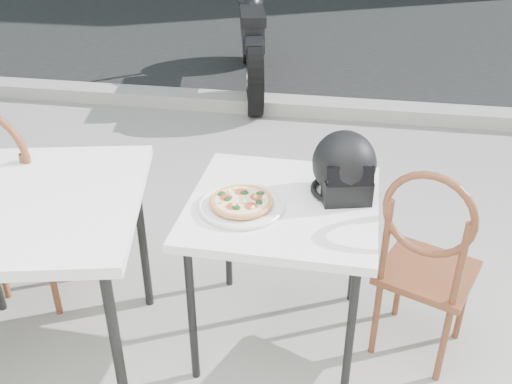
% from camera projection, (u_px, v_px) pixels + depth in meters
% --- Properties ---
extents(ground, '(80.00, 80.00, 0.00)m').
position_uv_depth(ground, '(277.00, 374.00, 2.47)').
color(ground, gray).
rests_on(ground, ground).
extents(street_asphalt, '(30.00, 8.00, 0.00)m').
position_uv_depth(street_asphalt, '(343.00, 13.00, 8.44)').
color(street_asphalt, black).
rests_on(street_asphalt, ground).
extents(curb, '(30.00, 0.25, 0.12)m').
position_uv_depth(curb, '(325.00, 108.00, 5.00)').
color(curb, gray).
rests_on(curb, ground).
extents(cafe_table_main, '(0.78, 0.78, 0.73)m').
position_uv_depth(cafe_table_main, '(283.00, 215.00, 2.35)').
color(cafe_table_main, white).
rests_on(cafe_table_main, ground).
extents(plate, '(0.45, 0.45, 0.02)m').
position_uv_depth(plate, '(242.00, 206.00, 2.27)').
color(plate, white).
rests_on(plate, cafe_table_main).
extents(pizza, '(0.32, 0.32, 0.03)m').
position_uv_depth(pizza, '(241.00, 201.00, 2.26)').
color(pizza, '#E59853').
rests_on(pizza, plate).
extents(helmet, '(0.32, 0.33, 0.27)m').
position_uv_depth(helmet, '(344.00, 168.00, 2.32)').
color(helmet, black).
rests_on(helmet, cafe_table_main).
extents(cafe_chair_main, '(0.48, 0.48, 0.97)m').
position_uv_depth(cafe_chair_main, '(426.00, 257.00, 2.31)').
color(cafe_chair_main, brown).
rests_on(cafe_chair_main, ground).
extents(cafe_table_side, '(1.06, 1.06, 0.84)m').
position_uv_depth(cafe_table_side, '(24.00, 216.00, 2.16)').
color(cafe_table_side, white).
rests_on(cafe_table_side, ground).
extents(cafe_chair_side, '(0.48, 0.48, 1.05)m').
position_uv_depth(cafe_chair_side, '(22.00, 196.00, 2.64)').
color(cafe_chair_side, brown).
rests_on(cafe_chair_side, ground).
extents(motorcycle, '(0.68, 2.12, 1.07)m').
position_uv_depth(motorcycle, '(251.00, 38.00, 5.46)').
color(motorcycle, black).
rests_on(motorcycle, street_asphalt).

